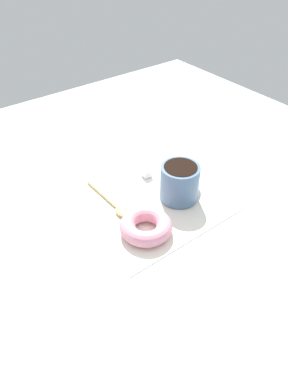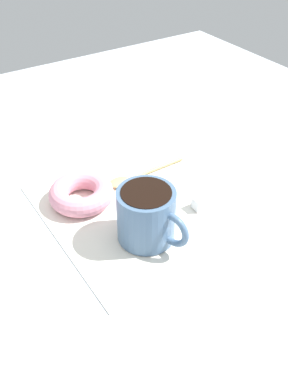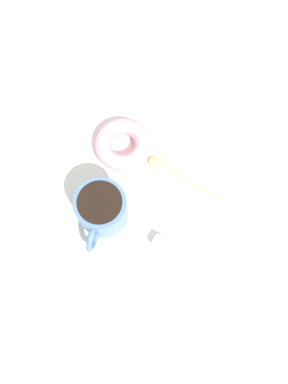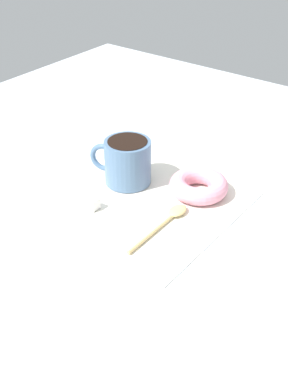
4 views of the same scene
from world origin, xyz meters
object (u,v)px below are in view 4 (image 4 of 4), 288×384
at_px(coffee_cup, 127,161).
at_px(spoon, 170,217).
at_px(sugar_cube, 93,204).
at_px(donut, 199,186).

bearing_deg(coffee_cup, spoon, -111.81).
xyz_separation_m(spoon, sugar_cube, (-0.05, 0.11, 0.00)).
height_order(coffee_cup, sugar_cube, coffee_cup).
distance_m(spoon, sugar_cube, 0.12).
xyz_separation_m(coffee_cup, spoon, (-0.05, -0.12, -0.04)).
xyz_separation_m(coffee_cup, sugar_cube, (-0.10, -0.01, -0.03)).
xyz_separation_m(donut, spoon, (-0.09, -0.01, -0.01)).
distance_m(coffee_cup, sugar_cube, 0.10).
bearing_deg(coffee_cup, sugar_cube, -174.55).
bearing_deg(sugar_cube, coffee_cup, 5.45).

